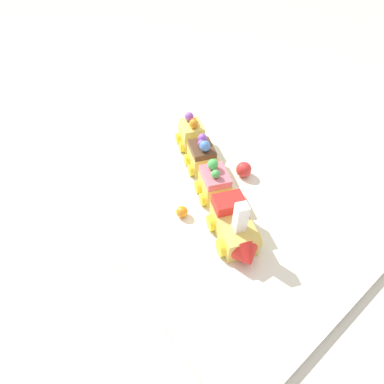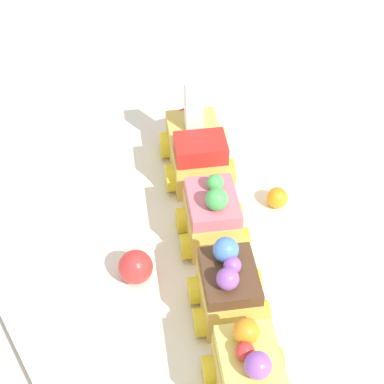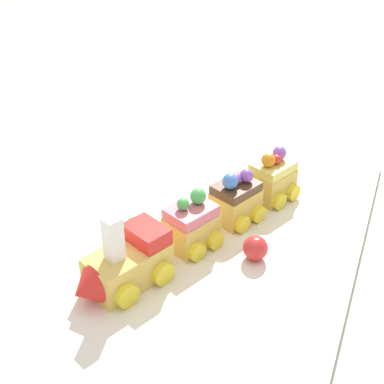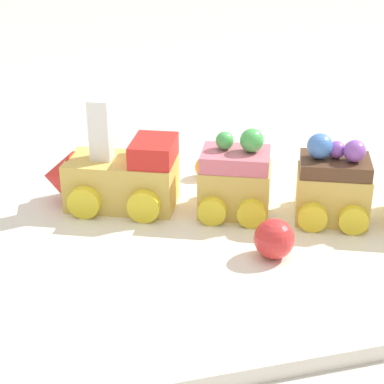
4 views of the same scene
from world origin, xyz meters
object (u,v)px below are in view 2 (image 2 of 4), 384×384
(cake_train_locomotive, at_px, (195,144))
(cake_car_lemon, at_px, (248,374))
(cake_car_chocolate, at_px, (229,290))
(gumball_orange, at_px, (277,198))
(cake_car_strawberry, at_px, (212,218))
(gumball_red, at_px, (136,267))

(cake_train_locomotive, bearing_deg, cake_car_lemon, 179.99)
(cake_train_locomotive, height_order, cake_car_chocolate, cake_train_locomotive)
(cake_car_lemon, height_order, gumball_orange, cake_car_lemon)
(cake_train_locomotive, distance_m, cake_car_chocolate, 0.19)
(cake_train_locomotive, relative_size, cake_car_lemon, 1.61)
(cake_train_locomotive, height_order, gumball_orange, cake_train_locomotive)
(cake_car_lemon, xyz_separation_m, gumball_orange, (0.15, -0.15, -0.02))
(cake_car_strawberry, height_order, cake_car_chocolate, same)
(cake_car_lemon, distance_m, gumball_red, 0.15)
(gumball_red, distance_m, gumball_orange, 0.17)
(cake_car_chocolate, bearing_deg, cake_train_locomotive, -0.06)
(cake_train_locomotive, distance_m, cake_car_strawberry, 0.11)
(cake_car_strawberry, relative_size, cake_car_lemon, 1.00)
(cake_train_locomotive, bearing_deg, cake_car_strawberry, -179.96)
(cake_car_chocolate, distance_m, gumball_orange, 0.14)
(cake_car_strawberry, bearing_deg, cake_car_lemon, 179.96)
(cake_train_locomotive, relative_size, cake_car_strawberry, 1.61)
(cake_train_locomotive, height_order, cake_car_strawberry, cake_train_locomotive)
(cake_car_chocolate, relative_size, gumball_red, 2.57)
(cake_train_locomotive, distance_m, gumball_orange, 0.11)
(cake_car_lemon, bearing_deg, cake_train_locomotive, -0.01)
(cake_car_strawberry, relative_size, gumball_red, 2.57)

